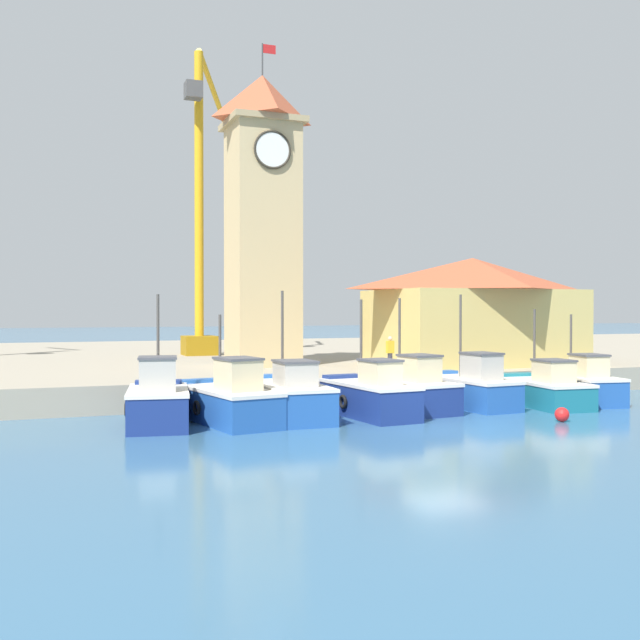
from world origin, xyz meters
name	(u,v)px	position (x,y,z in m)	size (l,w,h in m)	color
ground_plane	(444,428)	(0.00, 0.00, 0.00)	(300.00, 300.00, 0.00)	#386689
quay_wharf	(239,360)	(0.00, 27.08, 0.56)	(120.00, 40.00, 1.11)	#9E937F
fishing_boat_far_left	(158,402)	(-8.88, 3.71, 0.83)	(2.63, 4.36, 4.49)	navy
fishing_boat_left_outer	(228,400)	(-6.45, 3.68, 0.79)	(2.86, 5.50, 3.78)	#2356A8
fishing_boat_left_inner	(288,397)	(-4.18, 3.94, 0.78)	(2.24, 5.29, 4.66)	#2356A8
fishing_boat_mid_left	(369,396)	(-1.21, 3.33, 0.78)	(2.26, 4.88, 4.34)	navy
fishing_boat_center	(408,391)	(0.90, 4.27, 0.77)	(2.50, 4.85, 4.42)	navy
fishing_boat_mid_right	(470,388)	(3.72, 4.32, 0.77)	(2.23, 4.86, 4.58)	#2356A8
fishing_boat_right_inner	(543,390)	(6.72, 3.58, 0.68)	(2.35, 4.88, 3.98)	#196B7F
fishing_boat_right_outer	(579,385)	(8.92, 4.04, 0.74)	(2.48, 4.87, 3.75)	#2356A8
clock_tower	(263,214)	(-1.96, 14.71, 8.82)	(3.73, 3.73, 16.31)	tan
warehouse_right	(473,310)	(8.64, 11.92, 3.94)	(10.26, 7.18, 5.54)	tan
port_crane_far	(200,234)	(-3.08, 24.78, 8.67)	(4.75, 9.04, 19.15)	#976E11
mooring_buoy	(562,414)	(4.64, -0.21, 0.26)	(0.51, 0.51, 0.51)	red
dock_worker_near_tower	(390,353)	(2.45, 9.06, 1.96)	(0.34, 0.22, 1.62)	#33333D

